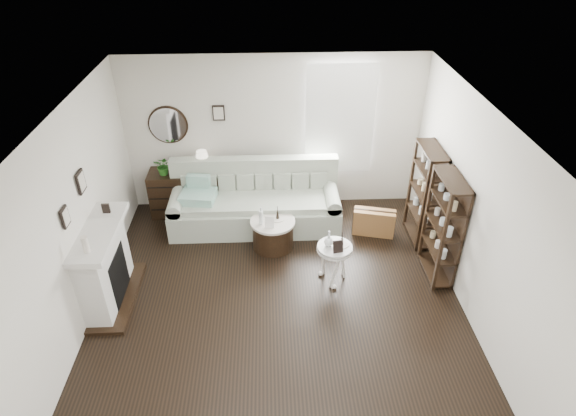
{
  "coord_description": "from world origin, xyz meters",
  "views": [
    {
      "loc": [
        -0.09,
        -4.78,
        4.7
      ],
      "look_at": [
        0.15,
        0.8,
        1.1
      ],
      "focal_mm": 30.0,
      "sensor_mm": 36.0,
      "label": 1
    }
  ],
  "objects_px": {
    "drum_table": "(273,233)",
    "pedestal_table": "(335,249)",
    "sofa": "(255,204)",
    "dresser": "(186,193)"
  },
  "relations": [
    {
      "from": "drum_table",
      "to": "pedestal_table",
      "type": "xyz_separation_m",
      "value": [
        0.86,
        -0.85,
        0.31
      ]
    },
    {
      "from": "sofa",
      "to": "pedestal_table",
      "type": "height_order",
      "value": "sofa"
    },
    {
      "from": "sofa",
      "to": "dresser",
      "type": "xyz_separation_m",
      "value": [
        -1.21,
        0.38,
        0.04
      ]
    },
    {
      "from": "pedestal_table",
      "to": "drum_table",
      "type": "bearing_deg",
      "value": 135.26
    },
    {
      "from": "dresser",
      "to": "drum_table",
      "type": "height_order",
      "value": "dresser"
    },
    {
      "from": "sofa",
      "to": "pedestal_table",
      "type": "bearing_deg",
      "value": -53.37
    },
    {
      "from": "sofa",
      "to": "drum_table",
      "type": "relative_size",
      "value": 3.98
    },
    {
      "from": "dresser",
      "to": "drum_table",
      "type": "distance_m",
      "value": 1.85
    },
    {
      "from": "dresser",
      "to": "sofa",
      "type": "bearing_deg",
      "value": -17.55
    },
    {
      "from": "dresser",
      "to": "pedestal_table",
      "type": "relative_size",
      "value": 1.95
    }
  ]
}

